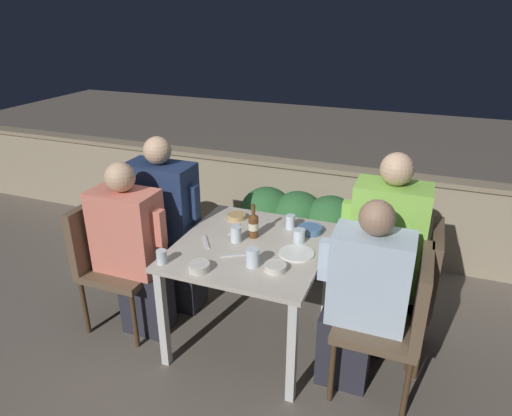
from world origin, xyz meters
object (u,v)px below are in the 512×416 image
object	(u,v)px
chair_left_near	(109,253)
potted_plant	(154,213)
person_green_blouse	(380,257)
person_navy_jumper	(168,226)
chair_right_near	(398,314)
person_coral_top	(134,250)
person_blue_shirt	(361,298)
beer_bottle	(253,225)
chair_left_far	(145,234)
chair_right_far	(412,282)

from	to	relation	value
chair_left_near	potted_plant	world-z (taller)	chair_left_near
person_green_blouse	potted_plant	bearing A→B (deg)	167.46
person_navy_jumper	chair_right_near	size ratio (longest dim) A/B	1.43
person_coral_top	chair_right_near	xyz separation A→B (m)	(1.71, 0.01, -0.06)
person_coral_top	person_green_blouse	size ratio (longest dim) A/B	0.90
person_navy_jumper	potted_plant	xyz separation A→B (m)	(-0.43, 0.46, -0.17)
chair_left_near	chair_right_near	distance (m)	1.91
person_coral_top	person_blue_shirt	xyz separation A→B (m)	(1.50, 0.01, -0.01)
chair_left_near	person_coral_top	world-z (taller)	person_coral_top
person_navy_jumper	beer_bottle	world-z (taller)	person_navy_jumper
chair_left_far	chair_right_near	size ratio (longest dim) A/B	1.00
beer_bottle	person_navy_jumper	bearing A→B (deg)	175.14
person_blue_shirt	chair_left_far	bearing A→B (deg)	168.82
chair_right_far	potted_plant	distance (m)	2.16
person_coral_top	chair_left_far	distance (m)	0.37
chair_left_near	chair_right_near	world-z (taller)	same
person_blue_shirt	person_green_blouse	world-z (taller)	person_green_blouse
person_blue_shirt	person_green_blouse	xyz separation A→B (m)	(0.05, 0.36, 0.08)
person_green_blouse	chair_right_near	bearing A→B (deg)	-66.54
person_navy_jumper	potted_plant	size ratio (longest dim) A/B	1.66
chair_right_near	chair_right_far	bearing A→B (deg)	82.54
chair_left_far	chair_right_far	world-z (taller)	same
person_blue_shirt	beer_bottle	bearing A→B (deg)	160.49
beer_bottle	potted_plant	distance (m)	1.27
chair_left_near	beer_bottle	distance (m)	1.03
chair_right_far	person_green_blouse	bearing A→B (deg)	180.00
chair_left_far	person_navy_jumper	world-z (taller)	person_navy_jumper
beer_bottle	chair_right_far	bearing A→B (deg)	5.28
beer_bottle	person_blue_shirt	bearing A→B (deg)	-19.51
chair_right_far	person_green_blouse	xyz separation A→B (m)	(-0.20, 0.00, 0.13)
chair_left_near	person_blue_shirt	bearing A→B (deg)	0.39
person_blue_shirt	person_green_blouse	bearing A→B (deg)	81.73
person_green_blouse	beer_bottle	bearing A→B (deg)	-173.40
chair_left_far	potted_plant	size ratio (longest dim) A/B	1.16
chair_left_near	person_coral_top	size ratio (longest dim) A/B	0.75
person_green_blouse	beer_bottle	distance (m)	0.82
chair_right_near	beer_bottle	bearing A→B (deg)	164.50
person_blue_shirt	chair_right_far	world-z (taller)	person_blue_shirt
chair_left_near	person_navy_jumper	world-z (taller)	person_navy_jumper
chair_left_far	person_navy_jumper	xyz separation A→B (m)	(0.20, -0.00, 0.10)
chair_left_far	beer_bottle	bearing A→B (deg)	-3.75
chair_left_near	chair_right_far	bearing A→B (deg)	10.70
person_navy_jumper	chair_right_far	distance (m)	1.69
chair_left_far	beer_bottle	size ratio (longest dim) A/B	3.98
chair_right_near	chair_right_far	world-z (taller)	same
chair_left_near	chair_right_far	xyz separation A→B (m)	(1.96, 0.37, 0.00)
chair_left_far	potted_plant	distance (m)	0.52
person_blue_shirt	potted_plant	world-z (taller)	person_blue_shirt
person_navy_jumper	potted_plant	bearing A→B (deg)	132.82
chair_right_near	chair_right_far	size ratio (longest dim) A/B	1.00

